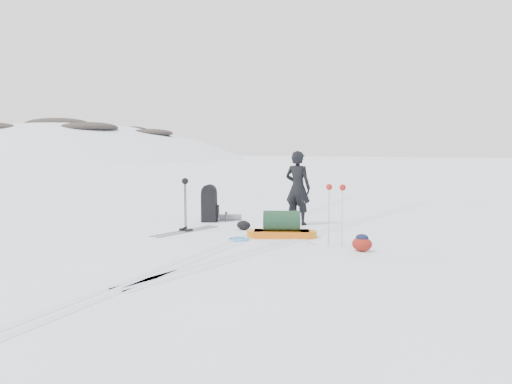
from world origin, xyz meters
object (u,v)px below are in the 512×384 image
pulk_sled (282,227)px  skier (298,188)px  expedition_rucksack (212,205)px  ski_poles_black (185,188)px

pulk_sled → skier: bearing=78.0°
skier → expedition_rucksack: 2.34m
pulk_sled → ski_poles_black: (-2.35, -0.30, 0.80)m
ski_poles_black → skier: bearing=69.3°
expedition_rucksack → pulk_sled: bearing=-47.3°
ski_poles_black → expedition_rucksack: bearing=120.5°
skier → expedition_rucksack: skier is taller
expedition_rucksack → ski_poles_black: bearing=-102.1°
pulk_sled → expedition_rucksack: size_ratio=1.59×
skier → expedition_rucksack: bearing=19.6°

